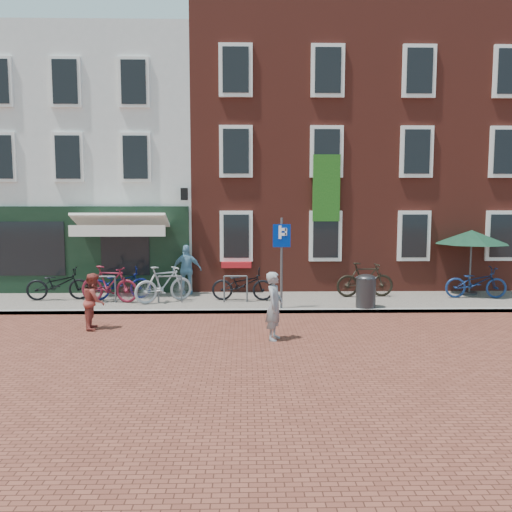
{
  "coord_description": "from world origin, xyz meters",
  "views": [
    {
      "loc": [
        0.78,
        -14.69,
        3.22
      ],
      "look_at": [
        1.11,
        0.51,
        1.59
      ],
      "focal_mm": 37.01,
      "sensor_mm": 36.0,
      "label": 1
    }
  ],
  "objects_px": {
    "litter_bin": "(366,289)",
    "parasol": "(472,234)",
    "bicycle_2": "(120,283)",
    "bicycle_1": "(109,284)",
    "bicycle_5": "(365,280)",
    "cafe_person": "(187,270)",
    "boy": "(94,301)",
    "bicycle_3": "(164,284)",
    "parking_sign": "(282,249)",
    "woman": "(274,306)",
    "bicycle_6": "(476,282)",
    "bicycle_0": "(58,284)",
    "bicycle_4": "(243,284)"
  },
  "relations": [
    {
      "from": "cafe_person",
      "to": "bicycle_3",
      "type": "distance_m",
      "value": 1.51
    },
    {
      "from": "bicycle_1",
      "to": "bicycle_2",
      "type": "relative_size",
      "value": 0.97
    },
    {
      "from": "boy",
      "to": "cafe_person",
      "type": "xyz_separation_m",
      "value": [
        1.86,
        4.25,
        0.22
      ]
    },
    {
      "from": "parking_sign",
      "to": "bicycle_2",
      "type": "distance_m",
      "value": 5.33
    },
    {
      "from": "bicycle_5",
      "to": "bicycle_2",
      "type": "bearing_deg",
      "value": 88.07
    },
    {
      "from": "bicycle_4",
      "to": "bicycle_5",
      "type": "relative_size",
      "value": 1.03
    },
    {
      "from": "litter_bin",
      "to": "bicycle_1",
      "type": "distance_m",
      "value": 7.7
    },
    {
      "from": "bicycle_2",
      "to": "bicycle_1",
      "type": "bearing_deg",
      "value": 140.19
    },
    {
      "from": "cafe_person",
      "to": "bicycle_0",
      "type": "height_order",
      "value": "cafe_person"
    },
    {
      "from": "boy",
      "to": "bicycle_2",
      "type": "relative_size",
      "value": 0.73
    },
    {
      "from": "woman",
      "to": "bicycle_0",
      "type": "xyz_separation_m",
      "value": [
        -6.5,
        4.46,
        -0.18
      ]
    },
    {
      "from": "bicycle_3",
      "to": "bicycle_5",
      "type": "bearing_deg",
      "value": -114.12
    },
    {
      "from": "woman",
      "to": "bicycle_2",
      "type": "xyz_separation_m",
      "value": [
        -4.6,
        4.53,
        -0.18
      ]
    },
    {
      "from": "boy",
      "to": "bicycle_5",
      "type": "xyz_separation_m",
      "value": [
        7.63,
        3.64,
        -0.04
      ]
    },
    {
      "from": "bicycle_2",
      "to": "litter_bin",
      "type": "bearing_deg",
      "value": -116.2
    },
    {
      "from": "parking_sign",
      "to": "bicycle_3",
      "type": "relative_size",
      "value": 1.4
    },
    {
      "from": "woman",
      "to": "bicycle_6",
      "type": "bearing_deg",
      "value": -39.79
    },
    {
      "from": "boy",
      "to": "bicycle_2",
      "type": "bearing_deg",
      "value": -6.07
    },
    {
      "from": "bicycle_1",
      "to": "parasol",
      "type": "bearing_deg",
      "value": -71.75
    },
    {
      "from": "cafe_person",
      "to": "bicycle_5",
      "type": "relative_size",
      "value": 0.88
    },
    {
      "from": "bicycle_1",
      "to": "bicycle_3",
      "type": "bearing_deg",
      "value": -79.16
    },
    {
      "from": "bicycle_4",
      "to": "parking_sign",
      "type": "bearing_deg",
      "value": -134.1
    },
    {
      "from": "woman",
      "to": "bicycle_6",
      "type": "relative_size",
      "value": 0.82
    },
    {
      "from": "parking_sign",
      "to": "cafe_person",
      "type": "distance_m",
      "value": 3.89
    },
    {
      "from": "litter_bin",
      "to": "bicycle_5",
      "type": "relative_size",
      "value": 0.56
    },
    {
      "from": "parasol",
      "to": "woman",
      "type": "relative_size",
      "value": 1.51
    },
    {
      "from": "bicycle_4",
      "to": "litter_bin",
      "type": "bearing_deg",
      "value": -104.41
    },
    {
      "from": "litter_bin",
      "to": "parasol",
      "type": "bearing_deg",
      "value": 28.06
    },
    {
      "from": "litter_bin",
      "to": "parking_sign",
      "type": "xyz_separation_m",
      "value": [
        -2.46,
        -0.06,
        1.17
      ]
    },
    {
      "from": "cafe_person",
      "to": "bicycle_5",
      "type": "xyz_separation_m",
      "value": [
        5.78,
        -0.62,
        -0.26
      ]
    },
    {
      "from": "bicycle_4",
      "to": "bicycle_6",
      "type": "relative_size",
      "value": 1.0
    },
    {
      "from": "bicycle_0",
      "to": "bicycle_1",
      "type": "distance_m",
      "value": 1.74
    },
    {
      "from": "parking_sign",
      "to": "bicycle_4",
      "type": "relative_size",
      "value": 1.36
    },
    {
      "from": "parking_sign",
      "to": "bicycle_3",
      "type": "distance_m",
      "value": 3.83
    },
    {
      "from": "bicycle_5",
      "to": "bicycle_6",
      "type": "distance_m",
      "value": 3.49
    },
    {
      "from": "bicycle_1",
      "to": "bicycle_3",
      "type": "xyz_separation_m",
      "value": [
        1.66,
        -0.05,
        0.0
      ]
    },
    {
      "from": "parasol",
      "to": "bicycle_3",
      "type": "distance_m",
      "value": 10.09
    },
    {
      "from": "parking_sign",
      "to": "cafe_person",
      "type": "xyz_separation_m",
      "value": [
        -2.96,
        2.36,
        -0.89
      ]
    },
    {
      "from": "bicycle_2",
      "to": "bicycle_6",
      "type": "bearing_deg",
      "value": -105.38
    },
    {
      "from": "parasol",
      "to": "bicycle_2",
      "type": "relative_size",
      "value": 1.24
    },
    {
      "from": "bicycle_0",
      "to": "bicycle_2",
      "type": "height_order",
      "value": "same"
    },
    {
      "from": "bicycle_3",
      "to": "bicycle_5",
      "type": "distance_m",
      "value": 6.38
    },
    {
      "from": "litter_bin",
      "to": "bicycle_6",
      "type": "bearing_deg",
      "value": 20.21
    },
    {
      "from": "bicycle_4",
      "to": "bicycle_2",
      "type": "bearing_deg",
      "value": 90.15
    },
    {
      "from": "bicycle_1",
      "to": "boy",
      "type": "bearing_deg",
      "value": -160.21
    },
    {
      "from": "parasol",
      "to": "bicycle_6",
      "type": "distance_m",
      "value": 1.63
    },
    {
      "from": "woman",
      "to": "boy",
      "type": "distance_m",
      "value": 4.59
    },
    {
      "from": "bicycle_2",
      "to": "boy",
      "type": "bearing_deg",
      "value": 167.34
    },
    {
      "from": "woman",
      "to": "bicycle_2",
      "type": "relative_size",
      "value": 0.82
    },
    {
      "from": "bicycle_2",
      "to": "bicycle_4",
      "type": "bearing_deg",
      "value": -109.01
    }
  ]
}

